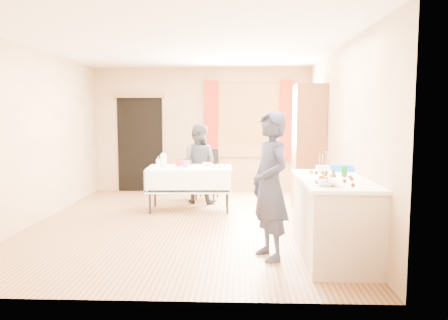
{
  "coord_description": "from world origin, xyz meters",
  "views": [
    {
      "loc": [
        0.82,
        -6.41,
        1.63
      ],
      "look_at": [
        0.58,
        0.0,
        0.96
      ],
      "focal_mm": 35.0,
      "sensor_mm": 36.0,
      "label": 1
    }
  ],
  "objects_px": {
    "cabinet": "(309,147)",
    "counter": "(333,218)",
    "chair": "(207,184)",
    "woman": "(198,164)",
    "party_table": "(190,184)",
    "girl": "(270,186)"
  },
  "relations": [
    {
      "from": "cabinet",
      "to": "counter",
      "type": "bearing_deg",
      "value": -92.24
    },
    {
      "from": "counter",
      "to": "chair",
      "type": "height_order",
      "value": "chair"
    },
    {
      "from": "chair",
      "to": "woman",
      "type": "height_order",
      "value": "woman"
    },
    {
      "from": "cabinet",
      "to": "party_table",
      "type": "relative_size",
      "value": 1.45
    },
    {
      "from": "girl",
      "to": "counter",
      "type": "bearing_deg",
      "value": 72.59
    },
    {
      "from": "counter",
      "to": "woman",
      "type": "relative_size",
      "value": 1.14
    },
    {
      "from": "cabinet",
      "to": "party_table",
      "type": "height_order",
      "value": "cabinet"
    },
    {
      "from": "chair",
      "to": "cabinet",
      "type": "bearing_deg",
      "value": -16.77
    },
    {
      "from": "girl",
      "to": "chair",
      "type": "bearing_deg",
      "value": 172.07
    },
    {
      "from": "cabinet",
      "to": "girl",
      "type": "relative_size",
      "value": 1.28
    },
    {
      "from": "girl",
      "to": "woman",
      "type": "relative_size",
      "value": 1.15
    },
    {
      "from": "counter",
      "to": "party_table",
      "type": "bearing_deg",
      "value": 129.09
    },
    {
      "from": "party_table",
      "to": "woman",
      "type": "relative_size",
      "value": 1.01
    },
    {
      "from": "girl",
      "to": "woman",
      "type": "height_order",
      "value": "girl"
    },
    {
      "from": "girl",
      "to": "woman",
      "type": "xyz_separation_m",
      "value": [
        -1.11,
        3.1,
        -0.11
      ]
    },
    {
      "from": "chair",
      "to": "counter",
      "type": "bearing_deg",
      "value": -54.42
    },
    {
      "from": "party_table",
      "to": "woman",
      "type": "distance_m",
      "value": 0.71
    },
    {
      "from": "cabinet",
      "to": "chair",
      "type": "distance_m",
      "value": 2.16
    },
    {
      "from": "party_table",
      "to": "chair",
      "type": "bearing_deg",
      "value": 75.46
    },
    {
      "from": "girl",
      "to": "woman",
      "type": "bearing_deg",
      "value": 176.18
    },
    {
      "from": "counter",
      "to": "party_table",
      "type": "relative_size",
      "value": 1.13
    },
    {
      "from": "cabinet",
      "to": "woman",
      "type": "relative_size",
      "value": 1.47
    }
  ]
}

